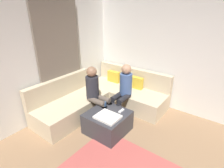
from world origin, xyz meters
The scene contains 9 objects.
wall_back centered at (0.00, 2.94, 1.35)m, with size 6.00×0.12×2.70m, color silver.
curtain_panel centered at (-2.84, 1.30, 1.25)m, with size 0.06×1.10×2.50m, color #726659.
sectional_couch centered at (-2.08, 1.88, 0.28)m, with size 2.10×2.55×0.87m.
ottoman centered at (-1.43, 1.22, 0.21)m, with size 0.76×0.76×0.42m, color #333338.
folded_blanket centered at (-1.33, 1.10, 0.44)m, with size 0.44×0.36×0.04m, color white.
coffee_mug centered at (-1.65, 1.40, 0.47)m, with size 0.08×0.08×0.10m, color #334C72.
game_remote centered at (-1.25, 1.44, 0.43)m, with size 0.05×0.15×0.02m, color white.
person_on_couch_back centered at (-1.54, 1.93, 0.66)m, with size 0.30×0.60×1.20m.
person_on_couch_side centered at (-1.93, 1.45, 0.66)m, with size 0.60×0.30×1.20m.
Camera 1 is at (0.40, -1.08, 2.33)m, focal length 28.27 mm.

